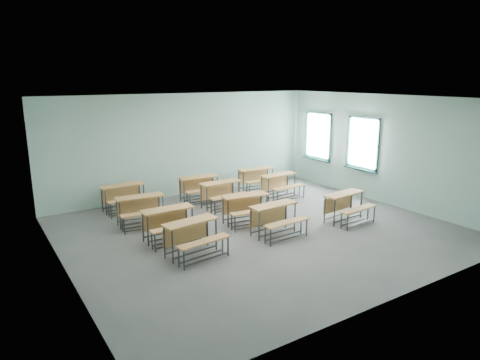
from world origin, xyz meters
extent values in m
cube|color=slate|center=(0.00, 0.00, -0.01)|extent=(9.00, 8.00, 0.02)
cube|color=silver|center=(0.00, 0.00, 3.21)|extent=(9.00, 8.00, 0.02)
cube|color=#9EC6B8|center=(0.00, 4.01, 1.60)|extent=(9.00, 0.02, 3.20)
cube|color=#9EC6B8|center=(0.00, -4.01, 1.60)|extent=(9.00, 0.02, 3.20)
cube|color=#9EC6B8|center=(-4.51, 0.00, 1.60)|extent=(0.02, 8.00, 3.20)
cube|color=#9EC6B8|center=(4.51, 0.00, 1.60)|extent=(0.02, 8.00, 3.20)
cube|color=#17403D|center=(4.47, 2.80, 0.93)|extent=(0.06, 1.20, 0.06)
cube|color=#17403D|center=(4.47, 2.80, 2.47)|extent=(0.06, 1.20, 0.06)
cube|color=#17403D|center=(4.47, 2.23, 1.70)|extent=(0.06, 0.06, 1.60)
cube|color=#17403D|center=(4.47, 3.37, 1.70)|extent=(0.06, 0.06, 1.60)
cube|color=#17403D|center=(4.47, 2.80, 1.70)|extent=(0.04, 0.04, 1.48)
cube|color=#17403D|center=(4.47, 2.80, 1.70)|extent=(0.04, 1.08, 0.04)
cube|color=#17403D|center=(4.43, 2.80, 0.87)|extent=(0.14, 1.28, 0.04)
cube|color=white|center=(4.50, 2.80, 1.70)|extent=(0.01, 1.08, 1.48)
cube|color=#17403D|center=(4.47, 0.80, 0.93)|extent=(0.06, 1.20, 0.06)
cube|color=#17403D|center=(4.47, 0.80, 2.47)|extent=(0.06, 1.20, 0.06)
cube|color=#17403D|center=(4.47, 0.23, 1.70)|extent=(0.06, 0.06, 1.60)
cube|color=#17403D|center=(4.47, 1.37, 1.70)|extent=(0.06, 0.06, 1.60)
cube|color=#17403D|center=(4.47, 0.80, 1.70)|extent=(0.04, 0.04, 1.48)
cube|color=#17403D|center=(4.47, 0.80, 1.70)|extent=(0.04, 1.08, 0.04)
cube|color=#17403D|center=(4.43, 0.80, 0.87)|extent=(0.14, 1.28, 0.04)
cube|color=white|center=(4.50, 0.80, 1.70)|extent=(0.01, 1.08, 1.48)
cube|color=#CC8C49|center=(-2.07, -0.42, 0.73)|extent=(1.24, 0.55, 0.04)
cube|color=#CC8C49|center=(-2.10, -0.24, 0.42)|extent=(1.13, 0.17, 0.41)
cylinder|color=#3C3F41|center=(-2.60, -0.65, 0.35)|extent=(0.04, 0.04, 0.71)
cylinder|color=#3C3F41|center=(-1.51, -0.51, 0.35)|extent=(0.04, 0.04, 0.71)
cylinder|color=#3C3F41|center=(-2.64, -0.33, 0.35)|extent=(0.04, 0.04, 0.71)
cylinder|color=#3C3F41|center=(-1.55, -0.19, 0.35)|extent=(0.04, 0.04, 0.71)
cube|color=#3C3F41|center=(-2.05, -0.58, 0.10)|extent=(1.09, 0.17, 0.03)
cube|color=#3C3F41|center=(-2.09, -0.26, 0.10)|extent=(1.09, 0.17, 0.03)
cube|color=#CC8C49|center=(-2.01, -0.89, 0.43)|extent=(1.22, 0.40, 0.03)
cylinder|color=#3C3F41|center=(-2.54, -1.06, 0.21)|extent=(0.04, 0.04, 0.41)
cylinder|color=#3C3F41|center=(-1.45, -0.92, 0.21)|extent=(0.04, 0.04, 0.41)
cylinder|color=#3C3F41|center=(-2.57, -0.87, 0.21)|extent=(0.04, 0.04, 0.41)
cylinder|color=#3C3F41|center=(-1.48, -0.73, 0.21)|extent=(0.04, 0.04, 0.41)
cube|color=#3C3F41|center=(-2.00, -0.99, 0.08)|extent=(1.09, 0.17, 0.03)
cube|color=#3C3F41|center=(-2.02, -0.80, 0.08)|extent=(1.09, 0.17, 0.03)
cube|color=#CC8C49|center=(0.12, -0.41, 0.73)|extent=(1.22, 0.46, 0.04)
cube|color=#CC8C49|center=(0.11, -0.22, 0.42)|extent=(1.14, 0.07, 0.41)
cylinder|color=#3C3F41|center=(-0.42, -0.59, 0.35)|extent=(0.04, 0.04, 0.71)
cylinder|color=#3C3F41|center=(0.68, -0.54, 0.35)|extent=(0.04, 0.04, 0.71)
cylinder|color=#3C3F41|center=(-0.43, -0.27, 0.35)|extent=(0.04, 0.04, 0.71)
cylinder|color=#3C3F41|center=(0.66, -0.22, 0.35)|extent=(0.04, 0.04, 0.71)
cube|color=#3C3F41|center=(0.13, -0.57, 0.10)|extent=(1.10, 0.08, 0.03)
cube|color=#3C3F41|center=(0.11, -0.25, 0.10)|extent=(1.10, 0.08, 0.03)
cube|color=#CC8C49|center=(0.14, -0.89, 0.43)|extent=(1.21, 0.31, 0.03)
cylinder|color=#3C3F41|center=(-0.40, -1.01, 0.21)|extent=(0.04, 0.04, 0.41)
cylinder|color=#3C3F41|center=(0.70, -0.95, 0.21)|extent=(0.04, 0.04, 0.41)
cylinder|color=#3C3F41|center=(-0.41, -0.82, 0.21)|extent=(0.04, 0.04, 0.41)
cylinder|color=#3C3F41|center=(0.69, -0.77, 0.21)|extent=(0.04, 0.04, 0.41)
cube|color=#3C3F41|center=(0.15, -0.98, 0.08)|extent=(1.10, 0.08, 0.03)
cube|color=#3C3F41|center=(0.14, -0.79, 0.08)|extent=(1.10, 0.08, 0.03)
cube|color=#CC8C49|center=(2.27, -0.60, 0.73)|extent=(1.23, 0.52, 0.04)
cube|color=#CC8C49|center=(2.25, -0.42, 0.42)|extent=(1.14, 0.13, 0.41)
cylinder|color=#3C3F41|center=(1.74, -0.82, 0.35)|extent=(0.04, 0.04, 0.71)
cylinder|color=#3C3F41|center=(2.83, -0.70, 0.35)|extent=(0.04, 0.04, 0.71)
cylinder|color=#3C3F41|center=(1.71, -0.50, 0.35)|extent=(0.04, 0.04, 0.71)
cylinder|color=#3C3F41|center=(2.80, -0.39, 0.35)|extent=(0.04, 0.04, 0.71)
cube|color=#3C3F41|center=(2.29, -0.76, 0.10)|extent=(1.10, 0.14, 0.03)
cube|color=#3C3F41|center=(2.25, -0.44, 0.10)|extent=(1.10, 0.14, 0.03)
cube|color=#CC8C49|center=(2.32, -1.08, 0.43)|extent=(1.22, 0.37, 0.03)
cylinder|color=#3C3F41|center=(1.78, -1.23, 0.21)|extent=(0.04, 0.04, 0.41)
cylinder|color=#3C3F41|center=(2.88, -1.12, 0.21)|extent=(0.04, 0.04, 0.41)
cylinder|color=#3C3F41|center=(1.76, -1.04, 0.21)|extent=(0.04, 0.04, 0.41)
cylinder|color=#3C3F41|center=(2.86, -0.93, 0.21)|extent=(0.04, 0.04, 0.41)
cube|color=#3C3F41|center=(2.33, -1.17, 0.08)|extent=(1.10, 0.14, 0.03)
cube|color=#3C3F41|center=(2.31, -0.98, 0.08)|extent=(1.10, 0.14, 0.03)
cube|color=#CC8C49|center=(-2.13, 0.66, 0.73)|extent=(1.20, 0.41, 0.04)
cube|color=#CC8C49|center=(-2.13, 0.84, 0.42)|extent=(1.14, 0.03, 0.41)
cylinder|color=#3C3F41|center=(-2.68, 0.50, 0.35)|extent=(0.04, 0.04, 0.71)
cylinder|color=#3C3F41|center=(-1.58, 0.49, 0.35)|extent=(0.04, 0.04, 0.71)
cylinder|color=#3C3F41|center=(-2.68, 0.82, 0.35)|extent=(0.04, 0.04, 0.71)
cylinder|color=#3C3F41|center=(-1.58, 0.81, 0.35)|extent=(0.04, 0.04, 0.71)
cube|color=#3C3F41|center=(-2.13, 0.50, 0.10)|extent=(1.10, 0.04, 0.03)
cube|color=#3C3F41|center=(-2.13, 0.82, 0.10)|extent=(1.10, 0.04, 0.03)
cube|color=#CC8C49|center=(-2.13, 0.18, 0.43)|extent=(1.20, 0.26, 0.03)
cylinder|color=#3C3F41|center=(-2.68, 0.09, 0.21)|extent=(0.04, 0.04, 0.41)
cylinder|color=#3C3F41|center=(-1.58, 0.08, 0.21)|extent=(0.04, 0.04, 0.41)
cylinder|color=#3C3F41|center=(-2.68, 0.27, 0.21)|extent=(0.04, 0.04, 0.41)
cylinder|color=#3C3F41|center=(-1.58, 0.27, 0.21)|extent=(0.04, 0.04, 0.41)
cube|color=#3C3F41|center=(-2.13, 0.08, 0.08)|extent=(1.10, 0.04, 0.03)
cube|color=#3C3F41|center=(-2.13, 0.27, 0.08)|extent=(1.10, 0.04, 0.03)
cube|color=#CC8C49|center=(0.02, 0.66, 0.73)|extent=(1.24, 0.56, 0.04)
cube|color=#CC8C49|center=(0.04, 0.84, 0.42)|extent=(1.13, 0.17, 0.41)
cylinder|color=#3C3F41|center=(-0.55, 0.58, 0.35)|extent=(0.04, 0.04, 0.71)
cylinder|color=#3C3F41|center=(0.54, 0.43, 0.35)|extent=(0.04, 0.04, 0.71)
cylinder|color=#3C3F41|center=(-0.50, 0.89, 0.35)|extent=(0.04, 0.04, 0.71)
cylinder|color=#3C3F41|center=(0.59, 0.74, 0.35)|extent=(0.04, 0.04, 0.71)
cube|color=#3C3F41|center=(0.00, 0.50, 0.10)|extent=(1.09, 0.18, 0.03)
cube|color=#3C3F41|center=(0.04, 0.82, 0.10)|extent=(1.09, 0.18, 0.03)
cube|color=#CC8C49|center=(-0.04, 0.18, 0.43)|extent=(1.22, 0.41, 0.03)
cylinder|color=#3C3F41|center=(-0.60, 0.16, 0.21)|extent=(0.04, 0.04, 0.41)
cylinder|color=#3C3F41|center=(0.49, 0.02, 0.21)|extent=(0.04, 0.04, 0.41)
cylinder|color=#3C3F41|center=(-0.58, 0.35, 0.21)|extent=(0.04, 0.04, 0.41)
cylinder|color=#3C3F41|center=(0.51, 0.21, 0.21)|extent=(0.04, 0.04, 0.41)
cube|color=#3C3F41|center=(-0.06, 0.09, 0.08)|extent=(1.09, 0.18, 0.03)
cube|color=#3C3F41|center=(-0.03, 0.28, 0.08)|extent=(1.09, 0.18, 0.03)
cube|color=#CC8C49|center=(-2.30, 2.00, 0.73)|extent=(1.23, 0.50, 0.04)
cube|color=#CC8C49|center=(-2.29, 2.19, 0.42)|extent=(1.14, 0.11, 0.41)
cylinder|color=#3C3F41|center=(-2.87, 1.89, 0.35)|extent=(0.04, 0.04, 0.71)
cylinder|color=#3C3F41|center=(-1.77, 1.80, 0.35)|extent=(0.04, 0.04, 0.71)
cylinder|color=#3C3F41|center=(-2.84, 2.21, 0.35)|extent=(0.04, 0.04, 0.71)
cylinder|color=#3C3F41|center=(-1.74, 2.11, 0.35)|extent=(0.04, 0.04, 0.71)
cube|color=#3C3F41|center=(-2.32, 1.84, 0.10)|extent=(1.10, 0.12, 0.03)
cube|color=#3C3F41|center=(-2.29, 2.16, 0.10)|extent=(1.10, 0.12, 0.03)
cube|color=#CC8C49|center=(-2.34, 1.52, 0.43)|extent=(1.22, 0.35, 0.03)
cylinder|color=#3C3F41|center=(-2.90, 1.47, 0.21)|extent=(0.04, 0.04, 0.41)
cylinder|color=#3C3F41|center=(-1.80, 1.38, 0.21)|extent=(0.04, 0.04, 0.41)
cylinder|color=#3C3F41|center=(-2.88, 1.66, 0.21)|extent=(0.04, 0.04, 0.41)
cylinder|color=#3C3F41|center=(-1.79, 1.57, 0.21)|extent=(0.04, 0.04, 0.41)
cube|color=#3C3F41|center=(-2.35, 1.43, 0.08)|extent=(1.10, 0.12, 0.03)
cube|color=#3C3F41|center=(-2.34, 1.62, 0.08)|extent=(1.10, 0.12, 0.03)
cube|color=#CC8C49|center=(0.19, 2.21, 0.73)|extent=(1.21, 0.45, 0.04)
cube|color=#CC8C49|center=(0.18, 2.39, 0.42)|extent=(1.14, 0.06, 0.41)
cylinder|color=#3C3F41|center=(-0.36, 2.02, 0.35)|extent=(0.04, 0.04, 0.71)
cylinder|color=#3C3F41|center=(0.74, 2.07, 0.35)|extent=(0.04, 0.04, 0.71)
cylinder|color=#3C3F41|center=(-0.37, 2.34, 0.35)|extent=(0.04, 0.04, 0.71)
cylinder|color=#3C3F41|center=(0.73, 2.39, 0.35)|extent=(0.04, 0.04, 0.71)
cube|color=#3C3F41|center=(0.19, 2.05, 0.10)|extent=(1.10, 0.07, 0.03)
cube|color=#3C3F41|center=(0.18, 2.36, 0.10)|extent=(1.10, 0.07, 0.03)
cube|color=#CC8C49|center=(0.20, 1.73, 0.43)|extent=(1.21, 0.30, 0.03)
cylinder|color=#3C3F41|center=(-0.34, 1.61, 0.21)|extent=(0.04, 0.04, 0.41)
cylinder|color=#3C3F41|center=(0.76, 1.65, 0.21)|extent=(0.04, 0.04, 0.41)
cylinder|color=#3C3F41|center=(-0.35, 1.80, 0.21)|extent=(0.04, 0.04, 0.41)
cylinder|color=#3C3F41|center=(0.75, 1.84, 0.21)|extent=(0.04, 0.04, 0.41)
cube|color=#3C3F41|center=(0.21, 1.63, 0.08)|extent=(1.10, 0.07, 0.03)
cube|color=#3C3F41|center=(0.20, 1.82, 0.08)|extent=(1.10, 0.07, 0.03)
cube|color=#CC8C49|center=(2.21, 2.09, 0.73)|extent=(1.23, 0.49, 0.04)
cube|color=#CC8C49|center=(2.20, 2.27, 0.42)|extent=(1.14, 0.11, 0.41)
cylinder|color=#3C3F41|center=(1.68, 1.89, 0.35)|extent=(0.04, 0.04, 0.71)
cylinder|color=#3C3F41|center=(2.77, 1.97, 0.35)|extent=(0.04, 0.04, 0.71)
cylinder|color=#3C3F41|center=(1.65, 2.20, 0.35)|extent=(0.04, 0.04, 0.71)
cylinder|color=#3C3F41|center=(2.75, 2.29, 0.35)|extent=(0.04, 0.04, 0.71)
cube|color=#3C3F41|center=(2.22, 1.93, 0.10)|extent=(1.10, 0.12, 0.03)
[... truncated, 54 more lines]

